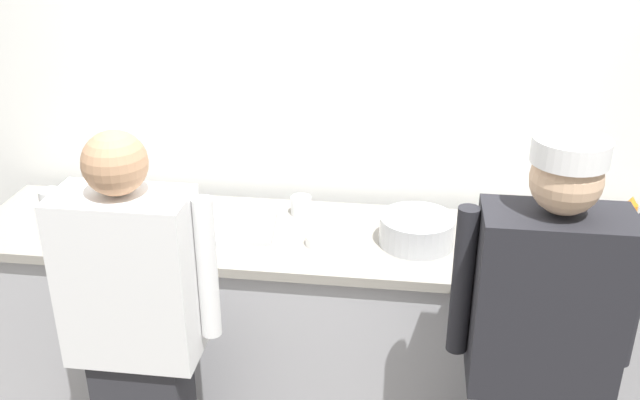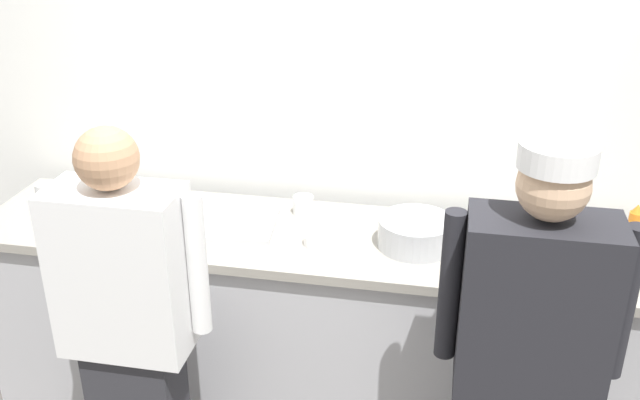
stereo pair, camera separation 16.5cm
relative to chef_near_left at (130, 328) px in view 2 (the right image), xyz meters
name	(u,v)px [view 2 (the right image)]	position (x,y,z in m)	size (l,w,h in m)	color
wall_back	(351,98)	(0.61, 1.12, 0.55)	(4.82, 0.10, 2.80)	white
prep_counter	(331,329)	(0.61, 0.66, -0.37)	(3.07, 0.66, 0.94)	#B2B2B7
chef_near_left	(130,328)	(0.00, 0.00, 0.00)	(0.59, 0.24, 1.60)	#2D2D33
chef_center	(526,366)	(1.37, 0.01, 0.03)	(0.60, 0.24, 1.64)	#2D2D33
plate_stack_front	(521,238)	(1.38, 0.70, 0.14)	(0.21, 0.21, 0.10)	white
plate_stack_rear	(125,219)	(-0.26, 0.56, 0.13)	(0.20, 0.20, 0.08)	white
mixing_bowl_steel	(416,233)	(0.96, 0.64, 0.15)	(0.31, 0.31, 0.12)	#B7BABF
sheet_tray	(224,223)	(0.14, 0.67, 0.10)	(0.44, 0.32, 0.02)	#B7BABF
squeeze_bottle_primary	(634,229)	(1.81, 0.77, 0.19)	(0.05, 0.05, 0.20)	orange
ramekin_green_sauce	(317,239)	(0.57, 0.58, 0.12)	(0.11, 0.11, 0.04)	white
ramekin_red_sauce	(520,267)	(1.37, 0.51, 0.11)	(0.11, 0.11, 0.04)	white
deli_cup	(303,205)	(0.45, 0.85, 0.13)	(0.09, 0.09, 0.08)	white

